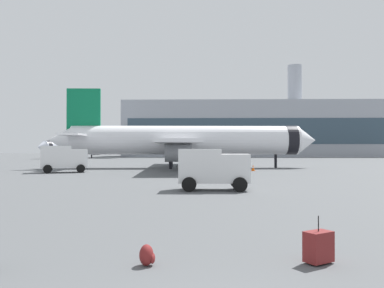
# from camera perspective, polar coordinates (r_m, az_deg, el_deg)

# --- Properties ---
(airplane_at_gate) EXTENTS (35.74, 32.22, 10.50)m
(airplane_at_gate) POSITION_cam_1_polar(r_m,az_deg,el_deg) (53.92, -1.10, 0.50)
(airplane_at_gate) COLOR white
(airplane_at_gate) RESTS_ON ground
(airplane_taxiing) EXTENTS (23.66, 25.58, 8.31)m
(airplane_taxiing) POSITION_cam_1_polar(r_m,az_deg,el_deg) (111.88, -15.10, -0.42)
(airplane_taxiing) COLOR silver
(airplane_taxiing) RESTS_ON ground
(service_truck) EXTENTS (5.25, 3.74, 2.90)m
(service_truck) POSITION_cam_1_polar(r_m,az_deg,el_deg) (46.36, -17.55, -1.84)
(service_truck) COLOR white
(service_truck) RESTS_ON ground
(cargo_van) EXTENTS (4.41, 2.35, 2.60)m
(cargo_van) POSITION_cam_1_polar(r_m,az_deg,el_deg) (25.69, 2.96, -3.27)
(cargo_van) COLOR white
(cargo_van) RESTS_ON ground
(safety_cone_near) EXTENTS (0.44, 0.44, 0.70)m
(safety_cone_near) POSITION_cam_1_polar(r_m,az_deg,el_deg) (47.63, 8.57, -3.34)
(safety_cone_near) COLOR #F2590C
(safety_cone_near) RESTS_ON ground
(safety_cone_mid) EXTENTS (0.44, 0.44, 0.79)m
(safety_cone_mid) POSITION_cam_1_polar(r_m,az_deg,el_deg) (59.16, -1.45, -2.76)
(safety_cone_mid) COLOR #F2590C
(safety_cone_mid) RESTS_ON ground
(safety_cone_far) EXTENTS (0.44, 0.44, 0.78)m
(safety_cone_far) POSITION_cam_1_polar(r_m,az_deg,el_deg) (65.63, -1.24, -2.55)
(safety_cone_far) COLOR #F2590C
(safety_cone_far) RESTS_ON ground
(rolling_suitcase) EXTENTS (0.75, 0.69, 1.10)m
(rolling_suitcase) POSITION_cam_1_polar(r_m,az_deg,el_deg) (10.10, 17.33, -13.57)
(rolling_suitcase) COLOR maroon
(rolling_suitcase) RESTS_ON ground
(traveller_backpack) EXTENTS (0.36, 0.40, 0.48)m
(traveller_backpack) POSITION_cam_1_polar(r_m,az_deg,el_deg) (9.59, -6.32, -15.28)
(traveller_backpack) COLOR maroon
(traveller_backpack) RESTS_ON ground
(terminal_building) EXTENTS (81.32, 21.46, 28.82)m
(terminal_building) POSITION_cam_1_polar(r_m,az_deg,el_deg) (130.08, 8.90, 2.04)
(terminal_building) COLOR #9EA3AD
(terminal_building) RESTS_ON ground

